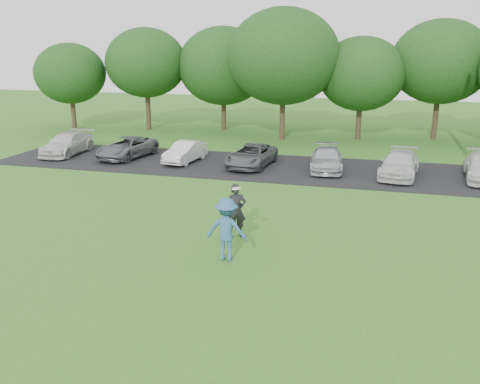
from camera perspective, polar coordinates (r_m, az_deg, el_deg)
name	(u,v)px	position (r m, az deg, el deg)	size (l,w,h in m)	color
ground	(209,264)	(16.12, -3.32, -7.73)	(100.00, 100.00, 0.00)	#356F1F
parking_lot	(288,168)	(28.15, 5.13, 2.54)	(32.00, 6.50, 0.03)	black
frisbee_player	(227,229)	(16.11, -1.43, -4.00)	(1.27, 0.76, 2.32)	#31638C
camera_bystander	(236,211)	(18.02, -0.40, -1.99)	(0.79, 0.68, 1.84)	black
parked_cars	(282,156)	(28.09, 4.46, 3.80)	(28.25, 4.84, 1.23)	silver
tree_row	(339,65)	(36.92, 10.50, 13.16)	(42.39, 9.85, 8.64)	#38281C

